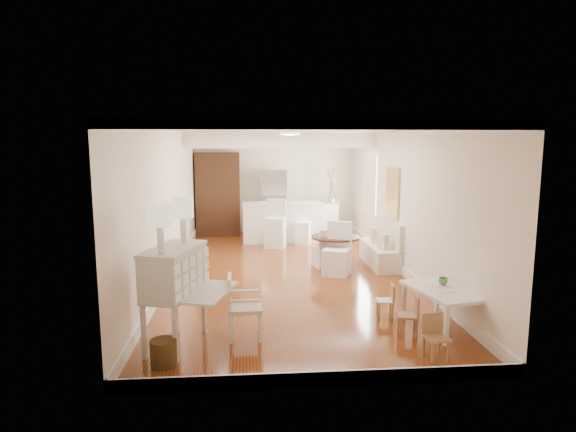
{
  "coord_description": "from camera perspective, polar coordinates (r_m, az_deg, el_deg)",
  "views": [
    {
      "loc": [
        -0.75,
        -9.22,
        2.58
      ],
      "look_at": [
        0.03,
        0.3,
        1.11
      ],
      "focal_mm": 30.0,
      "sensor_mm": 36.0,
      "label": 1
    }
  ],
  "objects": [
    {
      "name": "bar_stool_left",
      "position": [
        11.83,
        -1.53,
        -0.91
      ],
      "size": [
        0.58,
        0.58,
        1.19
      ],
      "primitive_type": "cube",
      "rotation": [
        0.0,
        0.0,
        -0.25
      ],
      "color": "white",
      "rests_on": "ground"
    },
    {
      "name": "slip_chair_far",
      "position": [
        10.07,
        4.25,
        -3.74
      ],
      "size": [
        0.49,
        0.5,
        0.81
      ],
      "primitive_type": "cube",
      "rotation": [
        0.0,
        0.0,
        -2.83
      ],
      "color": "silver",
      "rests_on": "ground"
    },
    {
      "name": "dining_table",
      "position": [
        9.98,
        5.6,
        -4.29
      ],
      "size": [
        1.27,
        1.27,
        0.67
      ],
      "primitive_type": "cylinder",
      "rotation": [
        0.0,
        0.0,
        0.36
      ],
      "color": "#3F2014",
      "rests_on": "ground"
    },
    {
      "name": "pantry_cabinet",
      "position": [
        13.5,
        -8.28,
        2.58
      ],
      "size": [
        1.2,
        0.6,
        2.3
      ],
      "primitive_type": "cube",
      "color": "#381E11",
      "rests_on": "ground"
    },
    {
      "name": "kids_table",
      "position": [
        7.13,
        17.74,
        -10.46
      ],
      "size": [
        0.92,
        1.26,
        0.57
      ],
      "primitive_type": "cube",
      "rotation": [
        0.0,
        0.0,
        0.22
      ],
      "color": "white",
      "rests_on": "ground"
    },
    {
      "name": "kids_chair_b",
      "position": [
        7.4,
        11.44,
        -9.76
      ],
      "size": [
        0.27,
        0.27,
        0.51
      ],
      "primitive_type": "cube",
      "rotation": [
        0.0,
        0.0,
        -1.69
      ],
      "color": "#A6814B",
      "rests_on": "ground"
    },
    {
      "name": "kids_chair_c",
      "position": [
        6.19,
        17.18,
        -13.52
      ],
      "size": [
        0.31,
        0.31,
        0.55
      ],
      "primitive_type": "cube",
      "rotation": [
        0.0,
        0.0,
        0.16
      ],
      "color": "#A3714A",
      "rests_on": "ground"
    },
    {
      "name": "pencil_cup",
      "position": [
        7.24,
        17.89,
        -7.37
      ],
      "size": [
        0.15,
        0.15,
        0.1
      ],
      "primitive_type": "imported",
      "rotation": [
        0.0,
        0.0,
        0.17
      ],
      "color": "#578B51",
      "rests_on": "kids_table"
    },
    {
      "name": "breakfast_counter",
      "position": [
        12.52,
        -0.73,
        -0.74
      ],
      "size": [
        2.05,
        0.65,
        1.03
      ],
      "primitive_type": "cube",
      "color": "white",
      "rests_on": "ground"
    },
    {
      "name": "secretary_bureau",
      "position": [
        6.32,
        -13.26,
        -9.31
      ],
      "size": [
        1.26,
        1.27,
        1.29
      ],
      "primitive_type": "cube",
      "rotation": [
        0.0,
        0.0,
        -0.28
      ],
      "color": "silver",
      "rests_on": "ground"
    },
    {
      "name": "wicker_basket",
      "position": [
        5.99,
        -14.52,
        -15.41
      ],
      "size": [
        0.33,
        0.33,
        0.31
      ],
      "primitive_type": "cylinder",
      "rotation": [
        0.0,
        0.0,
        0.06
      ],
      "color": "#513819",
      "rests_on": "ground"
    },
    {
      "name": "slip_chair_near",
      "position": [
        9.44,
        5.82,
        -3.92
      ],
      "size": [
        0.65,
        0.67,
        1.03
      ],
      "primitive_type": "cube",
      "rotation": [
        0.0,
        0.0,
        -0.42
      ],
      "color": "white",
      "rests_on": "ground"
    },
    {
      "name": "banquette",
      "position": [
        10.31,
        10.84,
        -3.1
      ],
      "size": [
        0.52,
        1.6,
        0.98
      ],
      "primitive_type": "cube",
      "color": "silver",
      "rests_on": "ground"
    },
    {
      "name": "kids_chair_a",
      "position": [
        6.8,
        14.02,
        -11.29
      ],
      "size": [
        0.32,
        0.32,
        0.56
      ],
      "primitive_type": "cube",
      "rotation": [
        0.0,
        0.0,
        -1.77
      ],
      "color": "#9B6846",
      "rests_on": "ground"
    },
    {
      "name": "fridge",
      "position": [
        13.52,
        -0.19,
        1.61
      ],
      "size": [
        0.75,
        0.65,
        1.8
      ],
      "primitive_type": "imported",
      "color": "silver",
      "rests_on": "ground"
    },
    {
      "name": "branch_vase",
      "position": [
        13.2,
        5.35,
        1.92
      ],
      "size": [
        0.18,
        0.18,
        0.17
      ],
      "primitive_type": "imported",
      "rotation": [
        0.0,
        0.0,
        0.15
      ],
      "color": "white",
      "rests_on": "sideboard"
    },
    {
      "name": "bar_stool_right",
      "position": [
        12.27,
        1.83,
        -1.22
      ],
      "size": [
        0.48,
        0.48,
        0.92
      ],
      "primitive_type": "cube",
      "rotation": [
        0.0,
        0.0,
        -0.38
      ],
      "color": "white",
      "rests_on": "ground"
    },
    {
      "name": "sideboard",
      "position": [
        13.26,
        5.11,
        -0.45
      ],
      "size": [
        0.65,
        1.05,
        0.94
      ],
      "primitive_type": "cube",
      "rotation": [
        0.0,
        0.0,
        -0.23
      ],
      "color": "beige",
      "rests_on": "ground"
    },
    {
      "name": "gustavian_armchair",
      "position": [
        6.52,
        -5.12,
        -10.62
      ],
      "size": [
        0.49,
        0.49,
        0.85
      ],
      "primitive_type": "cube",
      "rotation": [
        0.0,
        0.0,
        1.59
      ],
      "color": "white",
      "rests_on": "ground"
    },
    {
      "name": "room",
      "position": [
        9.6,
        0.04,
        5.17
      ],
      "size": [
        9.0,
        9.04,
        2.82
      ],
      "color": "brown",
      "rests_on": "ground"
    }
  ]
}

